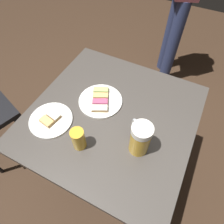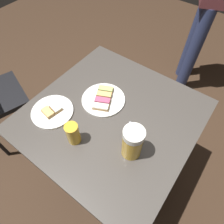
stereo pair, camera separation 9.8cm
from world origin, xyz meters
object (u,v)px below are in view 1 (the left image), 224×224
at_px(plate_far, 51,120).
at_px(plate_near, 100,100).
at_px(beer_glass_small, 78,139).
at_px(beer_mug, 140,138).

bearing_deg(plate_far, plate_near, 143.54).
bearing_deg(plate_far, beer_glass_small, 76.18).
bearing_deg(beer_glass_small, beer_mug, 114.41).
xyz_separation_m(plate_far, beer_mug, (-0.06, 0.44, 0.08)).
bearing_deg(plate_far, beer_mug, 97.67).
bearing_deg(beer_mug, beer_glass_small, -65.59).
distance_m(plate_near, beer_mug, 0.33).
height_order(beer_mug, beer_glass_small, beer_mug).
distance_m(plate_near, beer_glass_small, 0.27).
relative_size(plate_far, beer_mug, 1.23).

